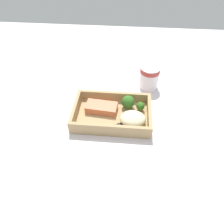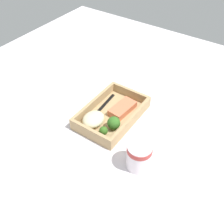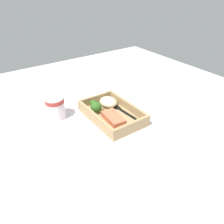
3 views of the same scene
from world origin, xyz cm
name	(u,v)px [view 2 (image 2 of 3)]	position (x,y,z in cm)	size (l,w,h in cm)	color
ground_plane	(112,119)	(0.00, 0.00, -1.00)	(160.00, 160.00, 2.00)	silver
takeout_tray	(112,116)	(0.00, 0.00, 0.60)	(27.71, 18.14, 1.20)	tan
tray_rim	(112,111)	(0.00, 0.00, 3.05)	(27.71, 18.14, 3.69)	tan
salmon_fillet	(123,109)	(-4.06, 2.15, 2.51)	(11.27, 5.68, 2.63)	#DE734D
mashed_potatoes	(93,119)	(7.47, -3.14, 3.17)	(8.99, 7.55, 3.93)	beige
broccoli_floret_1	(114,123)	(5.49, 4.52, 3.91)	(4.76, 4.76, 5.17)	#78A54F
broccoli_floret_2	(104,131)	(10.09, 3.34, 3.25)	(3.08, 3.08, 3.67)	#76A553
fork	(102,107)	(-1.18, -5.58, 1.42)	(15.88, 2.81, 0.44)	black
paper_cup	(139,155)	(13.64, 19.50, 5.31)	(7.94, 7.94, 9.51)	white
receipt_slip	(162,92)	(-25.01, 8.83, 0.12)	(9.46, 15.06, 0.24)	white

